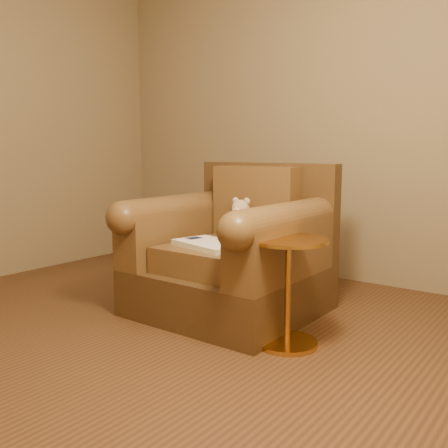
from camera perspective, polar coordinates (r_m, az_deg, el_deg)
The scene contains 6 objects.
floor at distance 3.06m, azimuth -9.97°, elevation -12.54°, with size 4.00×4.00×0.00m, color #56341D.
room at distance 2.93m, azimuth -10.86°, elevation 20.61°, with size 4.02×4.02×2.71m.
armchair at distance 3.39m, azimuth 1.06°, elevation -3.55°, with size 1.12×1.06×1.00m.
teddy_bear at distance 3.44m, azimuth 1.70°, elevation 0.06°, with size 0.22×0.24×0.30m.
guidebook at distance 3.18m, azimuth -1.65°, elevation -2.34°, with size 0.52×0.38×0.04m.
side_table at distance 2.81m, azimuth 7.30°, elevation -7.33°, with size 0.44×0.44×0.61m.
Camera 1 is at (2.10, -1.95, 1.08)m, focal length 40.00 mm.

